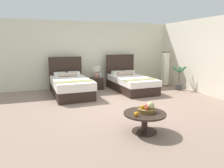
{
  "coord_description": "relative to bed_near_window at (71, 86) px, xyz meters",
  "views": [
    {
      "loc": [
        -2.16,
        -5.47,
        1.75
      ],
      "look_at": [
        -0.06,
        0.49,
        0.55
      ],
      "focal_mm": 34.01,
      "sensor_mm": 36.0,
      "label": 1
    }
  ],
  "objects": [
    {
      "name": "ground_plane",
      "position": [
        1.13,
        -1.73,
        -0.34
      ],
      "size": [
        10.38,
        9.71,
        0.02
      ],
      "primitive_type": "cube",
      "color": "gray"
    },
    {
      "name": "wall_back",
      "position": [
        1.13,
        1.33,
        0.98
      ],
      "size": [
        10.38,
        0.12,
        2.63
      ],
      "primitive_type": "cube",
      "color": "beige",
      "rests_on": "ground"
    },
    {
      "name": "wall_side_right",
      "position": [
        4.52,
        -1.33,
        0.98
      ],
      "size": [
        0.12,
        5.31,
        2.63
      ],
      "primitive_type": "cube",
      "color": "silver",
      "rests_on": "ground"
    },
    {
      "name": "bed_near_window",
      "position": [
        0.0,
        0.0,
        0.0
      ],
      "size": [
        1.29,
        2.16,
        1.27
      ],
      "color": "#30221B",
      "rests_on": "ground"
    },
    {
      "name": "bed_near_corner",
      "position": [
        2.25,
        0.01,
        -0.02
      ],
      "size": [
        1.29,
        2.25,
        1.32
      ],
      "color": "#30221B",
      "rests_on": "ground"
    },
    {
      "name": "nightstand",
      "position": [
        1.11,
        0.71,
        -0.11
      ],
      "size": [
        0.45,
        0.43,
        0.45
      ],
      "color": "#30221B",
      "rests_on": "ground"
    },
    {
      "name": "table_lamp",
      "position": [
        1.11,
        0.73,
        0.4
      ],
      "size": [
        0.3,
        0.3,
        0.45
      ],
      "color": "#DB9B82",
      "rests_on": "nightstand"
    },
    {
      "name": "vase",
      "position": [
        1.25,
        0.67,
        0.21
      ],
      "size": [
        0.08,
        0.08,
        0.19
      ],
      "color": "#B2BAC5",
      "rests_on": "nightstand"
    },
    {
      "name": "coffee_table",
      "position": [
        0.92,
        -3.62,
        -0.04
      ],
      "size": [
        0.84,
        0.84,
        0.4
      ],
      "color": "#30221B",
      "rests_on": "ground"
    },
    {
      "name": "fruit_bowl",
      "position": [
        0.99,
        -3.59,
        0.14
      ],
      "size": [
        0.37,
        0.37,
        0.21
      ],
      "color": "brown",
      "rests_on": "coffee_table"
    },
    {
      "name": "loose_apple",
      "position": [
        1.09,
        -3.38,
        0.11
      ],
      "size": [
        0.07,
        0.07,
        0.07
      ],
      "color": "#8CB13C",
      "rests_on": "coffee_table"
    },
    {
      "name": "loose_orange",
      "position": [
        0.67,
        -3.74,
        0.12
      ],
      "size": [
        0.09,
        0.09,
        0.09
      ],
      "color": "orange",
      "rests_on": "coffee_table"
    },
    {
      "name": "floor_lamp_corner",
      "position": [
        4.02,
        0.42,
        0.38
      ],
      "size": [
        0.26,
        0.26,
        1.42
      ],
      "color": "#362814",
      "rests_on": "ground"
    },
    {
      "name": "potted_palm",
      "position": [
        4.05,
        -0.49,
        0.02
      ],
      "size": [
        0.63,
        0.47,
        0.95
      ],
      "color": "#3B3C3B",
      "rests_on": "ground"
    }
  ]
}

